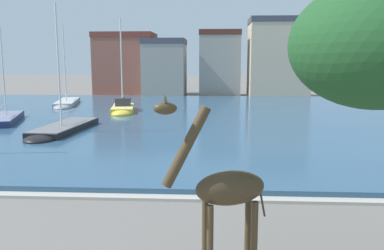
% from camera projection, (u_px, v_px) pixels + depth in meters
% --- Properties ---
extents(harbor_water, '(76.85, 42.21, 0.33)m').
position_uv_depth(harbor_water, '(187.00, 117.00, 36.15)').
color(harbor_water, '#2D5170').
rests_on(harbor_water, ground).
extents(quay_edge_coping, '(76.85, 0.50, 0.12)m').
position_uv_depth(quay_edge_coping, '(148.00, 198.00, 15.12)').
color(quay_edge_coping, '#ADA89E').
rests_on(quay_edge_coping, ground).
extents(giraffe_statue, '(2.53, 1.15, 4.52)m').
position_uv_depth(giraffe_statue, '(225.00, 192.00, 8.88)').
color(giraffe_statue, '#42331E').
rests_on(giraffe_statue, ground).
extents(sailboat_navy, '(4.08, 7.98, 7.88)m').
position_uv_depth(sailboat_navy, '(7.00, 119.00, 32.83)').
color(sailboat_navy, navy).
rests_on(sailboat_navy, ground).
extents(sailboat_grey, '(3.91, 9.26, 9.12)m').
position_uv_depth(sailboat_grey, '(66.00, 104.00, 44.54)').
color(sailboat_grey, '#939399').
rests_on(sailboat_grey, ground).
extents(sailboat_yellow, '(3.04, 6.72, 9.21)m').
position_uv_depth(sailboat_yellow, '(123.00, 109.00, 38.60)').
color(sailboat_yellow, gold).
rests_on(sailboat_yellow, ground).
extents(sailboat_black, '(2.74, 8.49, 9.10)m').
position_uv_depth(sailboat_black, '(61.00, 131.00, 27.44)').
color(sailboat_black, black).
rests_on(sailboat_black, ground).
extents(townhouse_corner_house, '(9.08, 6.91, 9.51)m').
position_uv_depth(townhouse_corner_house, '(126.00, 64.00, 61.76)').
color(townhouse_corner_house, '#8E5142').
rests_on(townhouse_corner_house, ground).
extents(townhouse_tall_gabled, '(6.19, 6.83, 8.44)m').
position_uv_depth(townhouse_tall_gabled, '(165.00, 68.00, 58.87)').
color(townhouse_tall_gabled, gray).
rests_on(townhouse_tall_gabled, ground).
extents(townhouse_narrow_midrow, '(6.11, 5.22, 9.73)m').
position_uv_depth(townhouse_narrow_midrow, '(220.00, 63.00, 59.37)').
color(townhouse_narrow_midrow, gray).
rests_on(townhouse_narrow_midrow, ground).
extents(townhouse_end_terrace, '(8.55, 6.48, 11.33)m').
position_uv_depth(townhouse_end_terrace, '(278.00, 58.00, 57.45)').
color(townhouse_end_terrace, '#C6B293').
rests_on(townhouse_end_terrace, ground).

